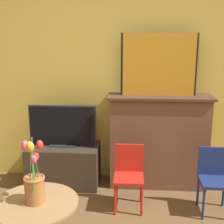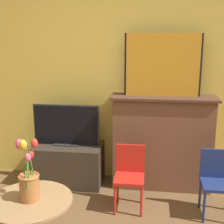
{
  "view_description": "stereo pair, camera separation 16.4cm",
  "coord_description": "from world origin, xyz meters",
  "px_view_note": "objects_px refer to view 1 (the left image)",
  "views": [
    {
      "loc": [
        0.12,
        -1.42,
        1.69
      ],
      "look_at": [
        -0.06,
        1.3,
        1.01
      ],
      "focal_mm": 50.0,
      "sensor_mm": 36.0,
      "label": 1
    },
    {
      "loc": [
        0.28,
        -1.4,
        1.69
      ],
      "look_at": [
        -0.06,
        1.3,
        1.01
      ],
      "focal_mm": 50.0,
      "sensor_mm": 36.0,
      "label": 2
    }
  ],
  "objects_px": {
    "painting": "(159,65)",
    "vase_tulips": "(34,182)",
    "tv_monitor": "(63,127)",
    "chair_blue": "(214,176)",
    "chair_red": "(129,172)"
  },
  "relations": [
    {
      "from": "chair_blue",
      "to": "vase_tulips",
      "type": "distance_m",
      "value": 1.76
    },
    {
      "from": "chair_red",
      "to": "vase_tulips",
      "type": "bearing_deg",
      "value": -124.36
    },
    {
      "from": "painting",
      "to": "tv_monitor",
      "type": "bearing_deg",
      "value": -176.22
    },
    {
      "from": "vase_tulips",
      "to": "chair_red",
      "type": "bearing_deg",
      "value": 55.64
    },
    {
      "from": "vase_tulips",
      "to": "painting",
      "type": "bearing_deg",
      "value": 56.98
    },
    {
      "from": "tv_monitor",
      "to": "chair_blue",
      "type": "bearing_deg",
      "value": -16.27
    },
    {
      "from": "chair_red",
      "to": "chair_blue",
      "type": "relative_size",
      "value": 1.0
    },
    {
      "from": "painting",
      "to": "tv_monitor",
      "type": "relative_size",
      "value": 1.07
    },
    {
      "from": "chair_red",
      "to": "chair_blue",
      "type": "height_order",
      "value": "same"
    },
    {
      "from": "tv_monitor",
      "to": "vase_tulips",
      "type": "xyz_separation_m",
      "value": [
        0.11,
        -1.37,
        0.02
      ]
    },
    {
      "from": "painting",
      "to": "chair_red",
      "type": "relative_size",
      "value": 1.28
    },
    {
      "from": "painting",
      "to": "chair_blue",
      "type": "distance_m",
      "value": 1.26
    },
    {
      "from": "chair_red",
      "to": "vase_tulips",
      "type": "distance_m",
      "value": 1.19
    },
    {
      "from": "tv_monitor",
      "to": "chair_blue",
      "type": "relative_size",
      "value": 1.19
    },
    {
      "from": "painting",
      "to": "vase_tulips",
      "type": "height_order",
      "value": "painting"
    }
  ]
}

